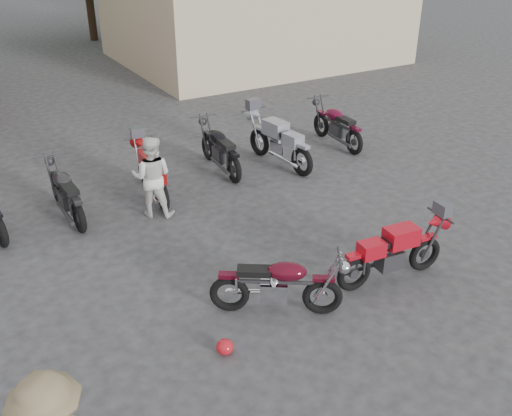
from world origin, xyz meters
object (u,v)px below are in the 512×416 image
vintage_motorcycle (279,281)px  row_bike_5 (220,146)px  sportbike (394,250)px  helmet (225,347)px  row_bike_7 (337,123)px  row_bike_6 (279,139)px  row_bike_3 (65,190)px  row_bike_4 (151,171)px  person_light (152,177)px

vintage_motorcycle → row_bike_5: row_bike_5 is taller
sportbike → helmet: 3.12m
row_bike_7 → row_bike_5: bearing=92.0°
row_bike_5 → vintage_motorcycle: bearing=165.8°
vintage_motorcycle → row_bike_6: size_ratio=0.87×
row_bike_6 → row_bike_7: bearing=-86.2°
helmet → row_bike_3: size_ratio=0.12×
row_bike_3 → vintage_motorcycle: bearing=-160.0°
vintage_motorcycle → row_bike_4: bearing=125.2°
helmet → row_bike_5: (2.74, 5.47, 0.47)m
row_bike_4 → row_bike_7: bearing=-79.9°
vintage_motorcycle → helmet: vintage_motorcycle is taller
helmet → vintage_motorcycle: bearing=20.0°
helmet → person_light: 4.29m
helmet → row_bike_7: size_ratio=0.12×
row_bike_4 → row_bike_5: size_ratio=0.95×
row_bike_3 → helmet: bearing=-173.3°
row_bike_6 → row_bike_4: bearing=84.7°
row_bike_7 → row_bike_3: bearing=96.6°
vintage_motorcycle → row_bike_6: bearing=91.0°
helmet → row_bike_4: row_bike_4 is taller
row_bike_4 → row_bike_6: size_ratio=0.90×
person_light → row_bike_6: person_light is taller
vintage_motorcycle → row_bike_7: bearing=79.2°
row_bike_6 → sportbike: bearing=161.8°
vintage_motorcycle → helmet: size_ratio=7.98×
vintage_motorcycle → row_bike_7: row_bike_7 is taller
row_bike_5 → row_bike_6: bearing=-102.7°
person_light → row_bike_3: bearing=4.4°
sportbike → helmet: size_ratio=8.06×
vintage_motorcycle → row_bike_3: 4.93m
sportbike → person_light: (-2.42, 3.98, 0.25)m
sportbike → row_bike_3: size_ratio=0.98×
row_bike_3 → row_bike_7: size_ratio=0.97×
row_bike_5 → row_bike_6: row_bike_6 is taller
row_bike_5 → row_bike_6: (1.32, -0.39, 0.04)m
row_bike_4 → row_bike_6: bearing=-83.4°
row_bike_4 → helmet: bearing=174.3°
sportbike → person_light: person_light is taller
row_bike_4 → row_bike_7: row_bike_7 is taller
row_bike_3 → row_bike_6: (4.85, 0.13, 0.06)m
person_light → row_bike_7: (5.34, 1.26, -0.23)m
row_bike_4 → row_bike_5: row_bike_5 is taller
person_light → row_bike_4: bearing=-76.9°
person_light → row_bike_4: (0.28, 0.81, -0.24)m
helmet → person_light: size_ratio=0.15×
row_bike_6 → row_bike_7: row_bike_6 is taller
sportbike → row_bike_5: (-0.35, 5.26, 0.04)m
helmet → row_bike_7: bearing=42.3°
helmet → row_bike_6: 6.52m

